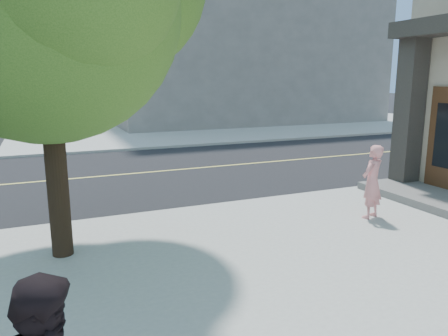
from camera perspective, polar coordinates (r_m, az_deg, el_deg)
name	(u,v)px	position (r m, az deg, el deg)	size (l,w,h in m)	color
ground	(11,234)	(9.54, -26.51, -7.86)	(140.00, 140.00, 0.00)	black
road_ew	(20,183)	(13.87, -25.58, -1.86)	(140.00, 9.00, 0.01)	black
sidewalk_ne	(221,118)	(33.22, -0.44, 6.73)	(29.00, 25.00, 0.12)	#A5A6A0
filler_ne	(224,23)	(33.99, 0.02, 18.77)	(18.00, 16.00, 14.00)	slate
man_on_phone	(372,182)	(9.46, 19.13, -1.75)	(0.57, 0.37, 1.56)	pink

